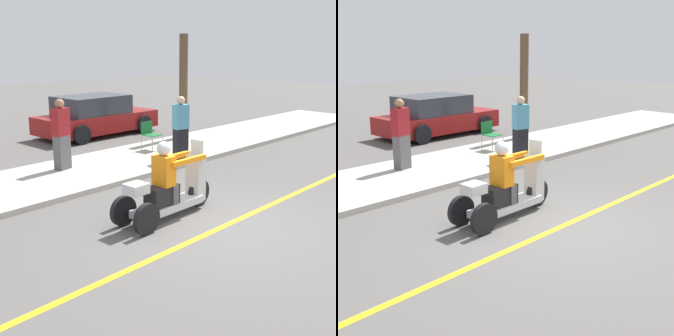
{
  "view_description": "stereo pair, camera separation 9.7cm",
  "coord_description": "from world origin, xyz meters",
  "views": [
    {
      "loc": [
        -6.3,
        -4.57,
        3.12
      ],
      "look_at": [
        -0.32,
        1.04,
        0.95
      ],
      "focal_mm": 50.0,
      "sensor_mm": 36.0,
      "label": 1
    },
    {
      "loc": [
        -6.24,
        -4.64,
        3.12
      ],
      "look_at": [
        -0.32,
        1.04,
        0.95
      ],
      "focal_mm": 50.0,
      "sensor_mm": 36.0,
      "label": 2
    }
  ],
  "objects": [
    {
      "name": "spectator_end_of_line",
      "position": [
        2.95,
        3.63,
        0.93
      ],
      "size": [
        0.45,
        0.34,
        1.69
      ],
      "color": "black",
      "rests_on": "sidewalk_strip"
    },
    {
      "name": "lane_stripe",
      "position": [
        -0.32,
        0.0,
        0.0
      ],
      "size": [
        24.0,
        0.12,
        0.01
      ],
      "color": "gold",
      "rests_on": "ground"
    },
    {
      "name": "parked_car_lot_left",
      "position": [
        3.89,
        8.49,
        0.67
      ],
      "size": [
        4.28,
        2.08,
        1.41
      ],
      "color": "maroon",
      "rests_on": "ground"
    },
    {
      "name": "spectator_far_back",
      "position": [
        0.12,
        5.03,
        0.96
      ],
      "size": [
        0.46,
        0.33,
        1.74
      ],
      "color": "#515156",
      "rests_on": "sidewalk_strip"
    },
    {
      "name": "motorcycle_trike",
      "position": [
        -0.31,
        1.04,
        0.53
      ],
      "size": [
        2.29,
        0.69,
        1.46
      ],
      "color": "black",
      "rests_on": "ground"
    },
    {
      "name": "tree_trunk",
      "position": [
        5.3,
        5.61,
        1.79
      ],
      "size": [
        0.28,
        0.28,
        3.33
      ],
      "color": "brown",
      "rests_on": "sidewalk_strip"
    },
    {
      "name": "ground_plane",
      "position": [
        0.0,
        0.0,
        0.0
      ],
      "size": [
        60.0,
        60.0,
        0.0
      ],
      "primitive_type": "plane",
      "color": "#565451"
    },
    {
      "name": "folding_chair_curbside",
      "position": [
        3.16,
        5.03,
        0.62
      ],
      "size": [
        0.47,
        0.47,
        0.82
      ],
      "color": "#A5A8AD",
      "rests_on": "sidewalk_strip"
    },
    {
      "name": "sidewalk_strip",
      "position": [
        0.0,
        4.6,
        0.06
      ],
      "size": [
        28.0,
        2.8,
        0.12
      ],
      "color": "#B2ADA3",
      "rests_on": "ground"
    }
  ]
}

